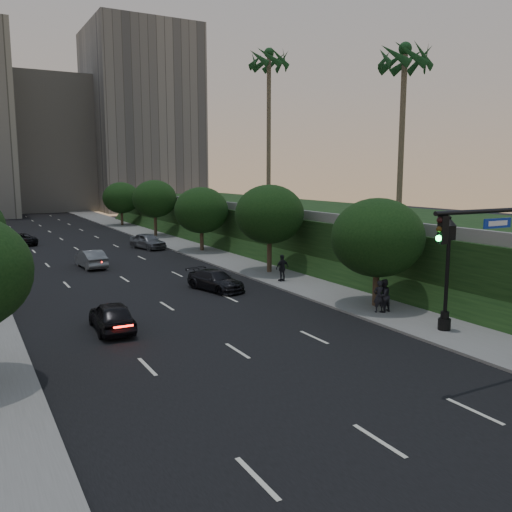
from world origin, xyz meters
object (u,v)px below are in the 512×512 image
street_lamp (447,279)px  pedestrian_a (379,296)px  pedestrian_b (383,296)px  sedan_mid_left (91,259)px  sedan_near_left (112,316)px  sedan_far_left (20,239)px  sedan_near_right (215,281)px  pedestrian_c (282,268)px  sedan_far_right (148,241)px

street_lamp → pedestrian_a: size_ratio=3.20×
pedestrian_b → street_lamp: bearing=84.9°
street_lamp → sedan_mid_left: 28.69m
street_lamp → pedestrian_b: 4.29m
sedan_near_left → sedan_far_left: (-0.76, 35.83, -0.10)m
sedan_near_right → pedestrian_c: bearing=-15.5°
sedan_mid_left → sedan_near_right: sedan_mid_left is taller
street_lamp → sedan_far_left: 46.27m
sedan_far_left → pedestrian_b: bearing=91.0°
sedan_mid_left → street_lamp: bearing=108.6°
sedan_far_left → pedestrian_c: size_ratio=2.48×
sedan_far_right → sedan_far_left: bearing=125.6°
sedan_near_left → sedan_far_right: 28.67m
sedan_mid_left → sedan_far_left: (-3.64, 17.42, -0.10)m
street_lamp → pedestrian_b: street_lamp is taller
sedan_near_left → pedestrian_c: bearing=-153.3°
pedestrian_c → sedan_far_right: bearing=-89.6°
sedan_mid_left → sedan_far_left: sedan_mid_left is taller
sedan_near_left → pedestrian_c: size_ratio=2.33×
sedan_near_right → pedestrian_c: 5.07m
sedan_near_left → pedestrian_b: (13.61, -4.03, 0.32)m
sedan_far_right → pedestrian_b: size_ratio=2.57×
sedan_near_left → sedan_near_right: size_ratio=0.96×
street_lamp → sedan_far_left: (-14.66, 43.84, -2.00)m
pedestrian_b → pedestrian_c: 9.84m
sedan_far_right → pedestrian_a: (3.11, -30.73, 0.24)m
sedan_far_left → sedan_near_right: 31.26m
sedan_near_right → pedestrian_c: pedestrian_c is taller
pedestrian_c → street_lamp: bearing=85.0°
sedan_far_right → sedan_mid_left: bearing=-146.4°
sedan_far_right → pedestrian_b: 30.99m
street_lamp → pedestrian_b: (-0.29, 3.97, -1.58)m
pedestrian_b → pedestrian_c: size_ratio=0.97×
street_lamp → pedestrian_c: street_lamp is taller
sedan_mid_left → sedan_far_right: sedan_far_right is taller
street_lamp → sedan_mid_left: size_ratio=1.26×
sedan_near_right → sedan_far_right: (2.06, 20.89, 0.13)m
pedestrian_c → sedan_far_left: bearing=-72.8°
street_lamp → sedan_near_left: size_ratio=1.30×
sedan_mid_left → sedan_near_right: 13.61m
sedan_far_right → pedestrian_c: (2.99, -20.97, 0.29)m
sedan_far_left → pedestrian_b: 42.38m
sedan_mid_left → pedestrian_c: (10.36, -12.61, 0.34)m
pedestrian_b → sedan_near_left: bearing=-25.8°
pedestrian_a → pedestrian_c: pedestrian_c is taller
sedan_near_left → pedestrian_b: size_ratio=2.39×
sedan_far_right → pedestrian_b: bearing=-98.8°
pedestrian_a → pedestrian_c: 9.75m
sedan_near_left → sedan_mid_left: (2.89, 18.41, 0.00)m
sedan_far_left → sedan_mid_left: bearing=83.0°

